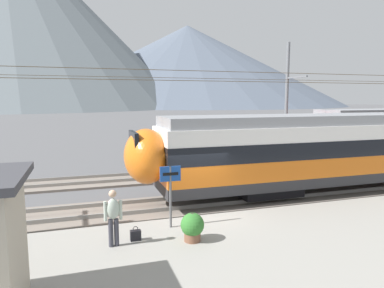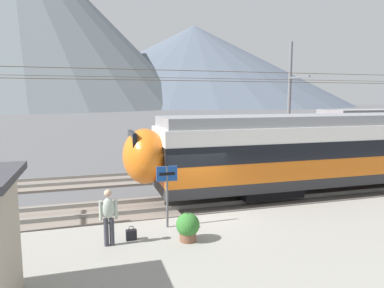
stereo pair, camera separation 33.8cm
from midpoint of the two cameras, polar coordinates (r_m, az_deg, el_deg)
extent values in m
plane|color=#565659|center=(13.94, 1.41, -11.90)|extent=(400.00, 400.00, 0.00)
cube|color=gray|center=(9.73, 10.85, -19.97)|extent=(120.00, 8.49, 0.32)
cube|color=slate|center=(15.30, -0.37, -9.88)|extent=(120.00, 3.00, 0.12)
cube|color=gray|center=(14.61, 0.43, -10.16)|extent=(120.00, 0.07, 0.16)
cube|color=gray|center=(15.93, -1.10, -8.66)|extent=(120.00, 0.07, 0.16)
cube|color=slate|center=(20.57, -4.75, -5.37)|extent=(120.00, 3.00, 0.12)
cube|color=gray|center=(19.86, -4.32, -5.42)|extent=(120.00, 0.07, 0.16)
cube|color=gray|center=(21.23, -5.15, -4.58)|extent=(120.00, 0.07, 0.16)
cube|color=black|center=(16.56, 12.12, -7.15)|extent=(2.80, 2.30, 0.42)
ellipsoid|color=orange|center=(14.42, -7.02, -1.96)|extent=(1.80, 2.65, 2.25)
cube|color=black|center=(14.28, -9.02, -0.36)|extent=(0.16, 1.73, 1.19)
ellipsoid|color=red|center=(24.69, 20.33, 1.55)|extent=(1.80, 2.69, 2.25)
cube|color=black|center=(24.36, 19.43, 2.52)|extent=(0.16, 1.75, 1.19)
cylinder|color=slate|center=(25.74, 15.88, 6.33)|extent=(0.24, 0.24, 8.48)
cube|color=slate|center=(24.89, 17.35, 10.36)|extent=(0.10, 2.40, 0.10)
cylinder|color=#473823|center=(24.01, 18.74, 9.83)|extent=(49.05, 0.02, 0.02)
cylinder|color=#59595B|center=(11.80, -3.25, -8.60)|extent=(0.08, 0.08, 2.08)
cube|color=#19479E|center=(11.60, -3.28, -4.85)|extent=(0.70, 0.06, 0.50)
cube|color=black|center=(11.57, -3.24, -4.88)|extent=(0.52, 0.01, 0.10)
cylinder|color=#383842|center=(10.81, -12.88, -13.85)|extent=(0.14, 0.14, 0.82)
cylinder|color=#383842|center=(10.82, -12.01, -13.80)|extent=(0.14, 0.14, 0.82)
ellipsoid|color=#B7C6B7|center=(10.57, -12.56, -10.18)|extent=(0.36, 0.22, 0.62)
sphere|color=tan|center=(10.45, -12.63, -7.83)|extent=(0.22, 0.22, 0.22)
cylinder|color=#B7C6B7|center=(10.58, -13.76, -10.50)|extent=(0.09, 0.09, 0.58)
cylinder|color=#B7C6B7|center=(10.61, -11.35, -10.38)|extent=(0.09, 0.09, 0.58)
cube|color=black|center=(11.17, -8.98, -14.41)|extent=(0.32, 0.18, 0.32)
torus|color=black|center=(11.09, -9.00, -13.41)|extent=(0.16, 0.02, 0.16)
cube|color=maroon|center=(11.99, 0.26, -12.99)|extent=(0.32, 0.18, 0.23)
torus|color=maroon|center=(11.93, 0.26, -12.25)|extent=(0.16, 0.02, 0.16)
cylinder|color=brown|center=(10.98, 0.23, -14.78)|extent=(0.50, 0.50, 0.30)
sphere|color=#33752D|center=(10.84, 0.23, -13.00)|extent=(0.72, 0.72, 0.72)
sphere|color=#DB5193|center=(10.79, 0.23, -12.19)|extent=(0.39, 0.39, 0.39)
cone|color=slate|center=(207.65, -27.08, 18.17)|extent=(182.44, 182.44, 91.96)
cone|color=#515B6B|center=(234.44, 0.35, 12.61)|extent=(197.12, 197.12, 51.19)
camera|label=1|loc=(0.17, -89.44, 0.07)|focal=32.77mm
camera|label=2|loc=(0.17, 90.56, -0.07)|focal=32.77mm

